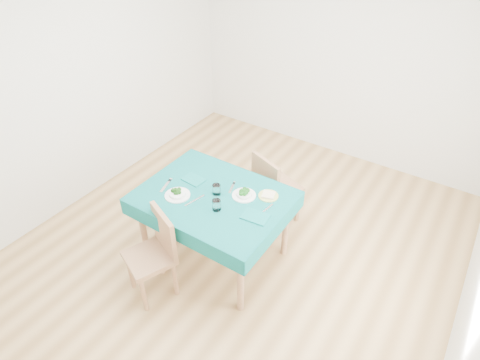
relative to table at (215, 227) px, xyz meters
The scene contains 16 objects.
room_shell 1.00m from the table, 58.00° to the left, with size 4.02×4.52×2.73m.
table is the anchor object (origin of this frame).
chair_near 0.70m from the table, 107.55° to the right, with size 0.38×0.41×0.94m, color #946845.
chair_far 0.84m from the table, 73.91° to the left, with size 0.40×0.44×1.00m, color #946845.
bowl_near 0.52m from the table, 146.21° to the right, with size 0.23×0.23×0.07m, color white, non-canonical shape.
bowl_far 0.49m from the table, 32.63° to the left, with size 0.21×0.21×0.07m, color white, non-canonical shape.
fork_near 0.60m from the table, 164.19° to the right, with size 0.03×0.20×0.00m, color silver.
knife_near 0.42m from the table, 123.02° to the right, with size 0.02×0.22×0.00m, color silver.
fork_far 0.43m from the table, 68.07° to the left, with size 0.02×0.16×0.00m, color silver.
knife_far 0.62m from the table, ahead, with size 0.02×0.23×0.00m, color silver.
napkin_near 0.49m from the table, 163.96° to the left, with size 0.20×0.14×0.01m, color #0C6664.
napkin_far 0.60m from the table, ahead, with size 0.22×0.15×0.01m, color #0C6664.
tumbler_center 0.43m from the table, 75.87° to the left, with size 0.08×0.08×0.10m, color white.
tumbler_side 0.47m from the table, 44.66° to the right, with size 0.08×0.08×0.10m, color white.
side_plate 0.62m from the table, 32.45° to the left, with size 0.18×0.18×0.01m, color #B7BF5D.
bread_slice 0.63m from the table, 32.45° to the left, with size 0.11×0.11×0.02m, color beige.
Camera 1 is at (1.59, -2.40, 3.00)m, focal length 30.00 mm.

